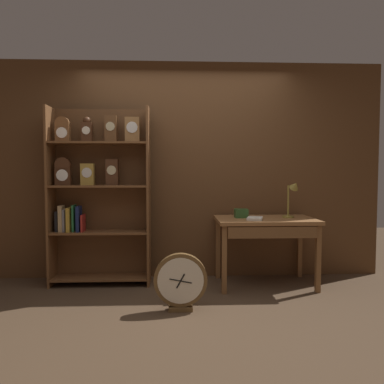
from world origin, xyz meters
TOP-DOWN VIEW (x-y plane):
  - ground_plane at (0.00, 0.00)m, footprint 10.00×10.00m
  - back_wood_panel at (0.00, 1.35)m, footprint 4.80×0.05m
  - bookshelf at (-1.00, 1.08)m, footprint 1.11×0.30m
  - workbench at (0.90, 0.93)m, footprint 1.10×0.67m
  - desk_lamp at (1.21, 0.96)m, footprint 0.19×0.19m
  - toolbox_small at (0.63, 1.01)m, footprint 0.15×0.12m
  - open_repair_manual at (0.75, 0.84)m, footprint 0.22×0.26m
  - round_clock_large at (-0.07, 0.23)m, footprint 0.49×0.11m

SIDE VIEW (x-z plane):
  - ground_plane at x=0.00m, z-range 0.00..0.00m
  - round_clock_large at x=-0.07m, z-range 0.00..0.54m
  - workbench at x=0.90m, z-range 0.28..1.05m
  - open_repair_manual at x=0.75m, z-range 0.76..0.79m
  - toolbox_small at x=0.63m, z-range 0.76..0.86m
  - desk_lamp at x=1.21m, z-range 0.80..1.24m
  - bookshelf at x=-1.00m, z-range 0.07..2.07m
  - back_wood_panel at x=0.00m, z-range 0.00..2.60m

